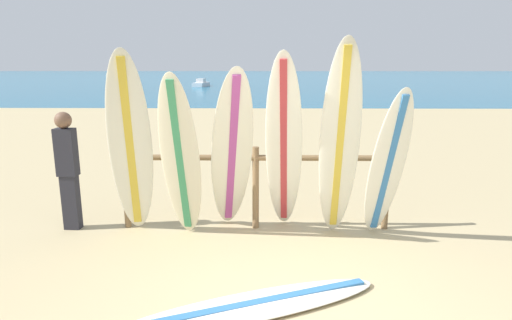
{
  "coord_description": "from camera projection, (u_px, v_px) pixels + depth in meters",
  "views": [
    {
      "loc": [
        -0.27,
        -3.35,
        2.29
      ],
      "look_at": [
        -0.37,
        2.66,
        0.9
      ],
      "focal_mm": 30.31,
      "sensor_mm": 36.0,
      "label": 1
    }
  ],
  "objects": [
    {
      "name": "surfboard_lying_on_sand",
      "position": [
        254.0,
        306.0,
        4.07
      ],
      "size": [
        2.59,
        1.41,
        0.08
      ],
      "color": "white",
      "rests_on": "ground"
    },
    {
      "name": "surfboard_leaning_center",
      "position": [
        284.0,
        147.0,
        5.54
      ],
      "size": [
        0.56,
        1.04,
        2.42
      ],
      "color": "white",
      "rests_on": "ground"
    },
    {
      "name": "surfboard_rack",
      "position": [
        256.0,
        174.0,
        5.9
      ],
      "size": [
        3.7,
        0.09,
        1.16
      ],
      "color": "olive",
      "rests_on": "ground"
    },
    {
      "name": "ocean_water",
      "position": [
        265.0,
        78.0,
        60.29
      ],
      "size": [
        120.0,
        80.0,
        0.01
      ],
      "primitive_type": "cube",
      "color": "#196B93",
      "rests_on": "ground"
    },
    {
      "name": "surfboard_leaning_right",
      "position": [
        387.0,
        166.0,
        5.39
      ],
      "size": [
        0.58,
        0.8,
        2.01
      ],
      "color": "white",
      "rests_on": "ground"
    },
    {
      "name": "surfboard_leaning_left",
      "position": [
        180.0,
        158.0,
        5.45
      ],
      "size": [
        0.59,
        0.66,
        2.18
      ],
      "color": "beige",
      "rests_on": "ground"
    },
    {
      "name": "small_boat_offshore",
      "position": [
        201.0,
        84.0,
        39.6
      ],
      "size": [
        1.36,
        2.65,
        0.71
      ],
      "color": "silver",
      "rests_on": "ocean_water"
    },
    {
      "name": "surfboard_leaning_center_left",
      "position": [
        232.0,
        154.0,
        5.53
      ],
      "size": [
        0.75,
        1.21,
        2.25
      ],
      "color": "silver",
      "rests_on": "ground"
    },
    {
      "name": "surfboard_leaning_far_left",
      "position": [
        130.0,
        145.0,
        5.55
      ],
      "size": [
        0.64,
        0.71,
        2.45
      ],
      "color": "silver",
      "rests_on": "ground"
    },
    {
      "name": "beachgoer_standing",
      "position": [
        68.0,
        166.0,
        5.84
      ],
      "size": [
        0.27,
        0.22,
        1.63
      ],
      "color": "#26262D",
      "rests_on": "ground"
    },
    {
      "name": "surfboard_leaning_center_right",
      "position": [
        340.0,
        143.0,
        5.36
      ],
      "size": [
        0.53,
        0.79,
        2.58
      ],
      "color": "silver",
      "rests_on": "ground"
    }
  ]
}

